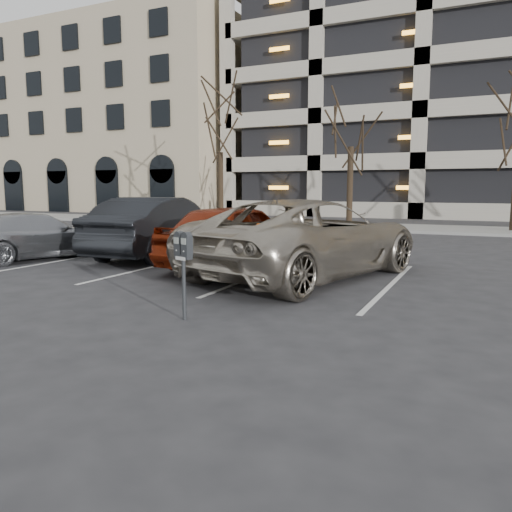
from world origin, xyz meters
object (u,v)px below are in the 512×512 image
(tree_b, at_px, (352,96))
(suv_silver, at_px, (308,238))
(tree_a, at_px, (220,108))
(parking_meter, at_px, (183,254))
(car_dark, at_px, (160,227))
(car_red, at_px, (236,235))
(car_silver, at_px, (36,236))

(tree_b, xyz_separation_m, suv_silver, (2.61, -13.46, -5.28))
(tree_a, bearing_deg, parking_meter, -62.47)
(tree_a, height_order, car_dark, tree_a)
(tree_b, relative_size, car_dark, 1.70)
(car_red, bearing_deg, car_silver, 15.65)
(suv_silver, bearing_deg, car_red, 1.08)
(tree_b, height_order, parking_meter, tree_b)
(suv_silver, relative_size, car_silver, 1.53)
(parking_meter, height_order, car_dark, car_dark)
(parking_meter, distance_m, car_silver, 7.94)
(tree_a, distance_m, car_dark, 14.09)
(suv_silver, bearing_deg, car_silver, 19.61)
(parking_meter, relative_size, car_silver, 0.29)
(car_silver, bearing_deg, suv_silver, -161.05)
(car_silver, bearing_deg, car_dark, -131.70)
(car_silver, bearing_deg, parking_meter, 168.07)
(parking_meter, distance_m, car_dark, 6.92)
(suv_silver, bearing_deg, tree_a, -38.72)
(parking_meter, bearing_deg, suv_silver, 103.17)
(car_red, bearing_deg, tree_a, -54.53)
(tree_b, distance_m, car_silver, 15.79)
(parking_meter, height_order, car_red, car_red)
(tree_a, distance_m, car_silver, 15.12)
(tree_a, relative_size, suv_silver, 1.28)
(tree_b, xyz_separation_m, car_silver, (-4.91, -13.97, -5.49))
(suv_silver, relative_size, car_red, 1.43)
(tree_a, relative_size, car_silver, 1.96)
(suv_silver, xyz_separation_m, car_silver, (-7.52, -0.51, -0.21))
(car_silver, bearing_deg, car_red, -154.28)
(tree_b, relative_size, suv_silver, 1.30)
(car_red, distance_m, car_silver, 5.61)
(parking_meter, xyz_separation_m, car_red, (-1.56, 4.64, -0.19))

